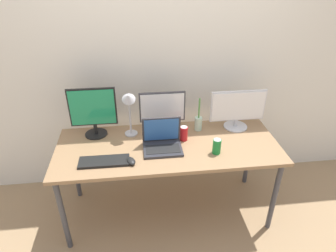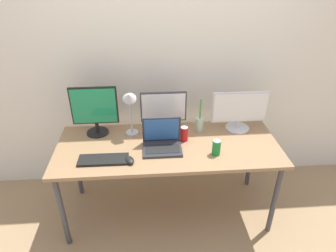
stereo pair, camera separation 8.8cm
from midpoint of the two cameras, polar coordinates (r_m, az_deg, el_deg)
The scene contains 13 objects.
ground_plane at distance 2.95m, azimuth 0.88°, elevation -15.63°, with size 16.00×16.00×0.00m, color #9E7F5B.
wall_back at distance 2.77m, azimuth -0.03°, elevation 13.00°, with size 7.00×0.08×2.60m, color silver.
work_desk at distance 2.51m, azimuth 1.00°, elevation -4.74°, with size 1.83×0.73×0.74m.
monitor_left at distance 2.59m, azimuth -12.86°, elevation 3.09°, with size 0.39×0.19×0.43m.
monitor_center at distance 2.58m, azimuth 0.12°, elevation 2.93°, with size 0.39×0.20×0.37m.
monitor_right at distance 2.70m, azimuth 14.40°, elevation 2.91°, with size 0.49×0.21×0.36m.
laptop_silver at distance 2.42m, azimuth -0.12°, elevation -2.93°, with size 0.31×0.24×0.25m.
keyboard_main at distance 2.34m, azimuth -11.17°, elevation -6.33°, with size 0.38×0.14×0.02m, color black.
mouse_by_keyboard at distance 2.29m, azimuth -6.20°, elevation -6.48°, with size 0.06×0.10×0.04m, color black.
soda_can_near_keyboard at distance 2.51m, azimuth 4.11°, elevation -1.49°, with size 0.07×0.07×0.13m.
soda_can_by_laptop at distance 2.37m, azimuth 10.25°, elevation -4.06°, with size 0.07×0.07×0.13m.
bamboo_vase at distance 2.66m, azimuth 6.99°, elevation 0.49°, with size 0.07×0.07×0.31m.
desk_lamp at distance 2.47m, azimuth -6.24°, elevation 3.95°, with size 0.11×0.18×0.44m.
Camera 2 is at (-0.16, -2.06, 2.12)m, focal length 32.00 mm.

